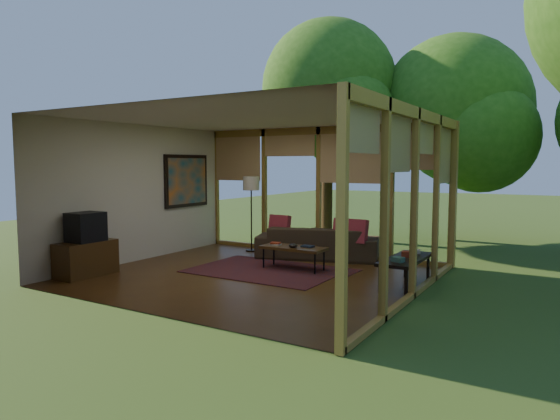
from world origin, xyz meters
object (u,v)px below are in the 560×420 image
Objects in this scene: media_cabinet at (86,259)px; television at (86,227)px; sofa at (312,242)px; floor_lamp at (251,188)px; side_console at (402,260)px; coffee_table at (293,248)px.

television reaches higher than media_cabinet.
sofa is at bearing 53.45° from media_cabinet.
floor_lamp reaches higher than television.
television is 5.31m from side_console.
side_console is at bearing -4.35° from coffee_table.
sofa is 1.22m from coffee_table.
sofa is 4.06× the size of television.
coffee_table is at bearing 38.95° from media_cabinet.
sofa is 2.23× the size of media_cabinet.
television reaches higher than coffee_table.
floor_lamp is (1.03, 3.50, 0.56)m from television.
floor_lamp is (1.05, 3.50, 1.11)m from media_cabinet.
media_cabinet is 5.31m from side_console.
side_console reaches higher than coffee_table.
television is 0.39× the size of side_console.
media_cabinet is 3.82m from floor_lamp.
floor_lamp is at bearing 73.55° from television.
side_console is at bearing 23.48° from media_cabinet.
television is at bearing 0.00° from media_cabinet.
television reaches higher than sofa.
side_console is (4.85, 2.12, -0.44)m from television.
floor_lamp is (-1.52, 0.03, 1.08)m from sofa.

